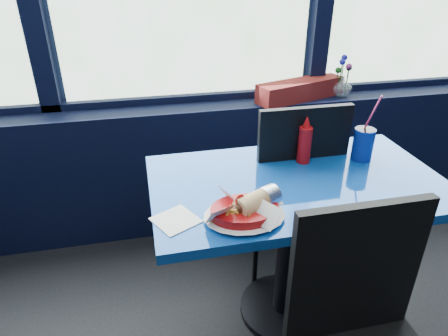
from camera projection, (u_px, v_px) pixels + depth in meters
window_sill at (196, 166)px, 2.50m from camera, size 5.00×0.26×0.80m
near_table at (294, 216)px, 1.72m from camera, size 1.20×0.70×0.75m
chair_near_back at (289, 178)px, 2.01m from camera, size 0.45×0.46×0.99m
planter_box at (300, 90)px, 2.38m from camera, size 0.57×0.30×0.11m
flower_vase at (342, 84)px, 2.42m from camera, size 0.15×0.15×0.25m
food_basket at (246, 210)px, 1.38m from camera, size 0.27×0.25×0.09m
ketchup_bottle at (305, 142)px, 1.73m from camera, size 0.06×0.06×0.22m
soda_cup at (363, 143)px, 1.77m from camera, size 0.09×0.09×0.31m
napkin at (176, 220)px, 1.38m from camera, size 0.19×0.19×0.00m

